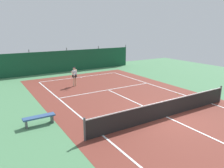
{
  "coord_description": "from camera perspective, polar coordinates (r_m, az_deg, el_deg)",
  "views": [
    {
      "loc": [
        -8.54,
        -7.94,
        4.86
      ],
      "look_at": [
        -0.54,
        4.92,
        0.9
      ],
      "focal_mm": 34.58,
      "sensor_mm": 36.0,
      "label": 1
    }
  ],
  "objects": [
    {
      "name": "courtside_bench",
      "position": [
        11.77,
        -18.71,
        -8.56
      ],
      "size": [
        1.6,
        0.4,
        0.49
      ],
      "color": "#335184",
      "rests_on": "ground"
    },
    {
      "name": "parked_car",
      "position": [
        28.26,
        -10.72,
        6.21
      ],
      "size": [
        2.31,
        4.35,
        1.68
      ],
      "rotation": [
        0.0,
        0.0,
        0.09
      ],
      "color": "maroon",
      "rests_on": "ground"
    },
    {
      "name": "back_fence",
      "position": [
        25.66,
        -12.02,
        4.92
      ],
      "size": [
        16.3,
        0.98,
        2.7
      ],
      "color": "#14472D",
      "rests_on": "ground"
    },
    {
      "name": "tennis_net",
      "position": [
        12.44,
        14.31,
        -6.28
      ],
      "size": [
        10.12,
        0.1,
        1.1
      ],
      "color": "black",
      "rests_on": "ground"
    },
    {
      "name": "tennis_ball_by_sideline",
      "position": [
        23.36,
        -0.07,
        2.72
      ],
      "size": [
        0.07,
        0.07,
        0.07
      ],
      "primitive_type": "sphere",
      "color": "#CCDB33",
      "rests_on": "ground"
    },
    {
      "name": "tennis_ball_near_player",
      "position": [
        22.7,
        -10.87,
        2.1
      ],
      "size": [
        0.07,
        0.07,
        0.07
      ],
      "primitive_type": "sphere",
      "color": "#CCDB33",
      "rests_on": "ground"
    },
    {
      "name": "ground_plane",
      "position": [
        12.63,
        14.17,
        -8.45
      ],
      "size": [
        36.0,
        36.0,
        0.0
      ],
      "primitive_type": "plane",
      "color": "#4C8456"
    },
    {
      "name": "court_surface",
      "position": [
        12.63,
        14.17,
        -8.43
      ],
      "size": [
        11.02,
        26.6,
        0.01
      ],
      "color": "brown",
      "rests_on": "ground"
    },
    {
      "name": "tennis_player",
      "position": [
        18.58,
        -9.9,
        2.32
      ],
      "size": [
        0.58,
        0.82,
        1.64
      ],
      "rotation": [
        0.0,
        0.0,
        3.43
      ],
      "color": "#D8AD8C",
      "rests_on": "ground"
    },
    {
      "name": "tennis_ball_midcourt",
      "position": [
        16.85,
        16.96,
        -2.65
      ],
      "size": [
        0.07,
        0.07,
        0.07
      ],
      "primitive_type": "sphere",
      "color": "#CCDB33",
      "rests_on": "ground"
    }
  ]
}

